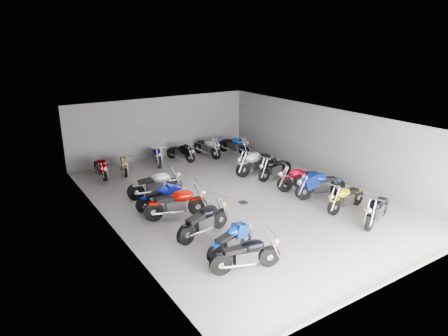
{
  "coord_description": "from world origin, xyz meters",
  "views": [
    {
      "loc": [
        -8.46,
        -12.22,
        6.2
      ],
      "look_at": [
        0.06,
        0.99,
        1.0
      ],
      "focal_mm": 32.0,
      "sensor_mm": 36.0,
      "label": 1
    }
  ],
  "objects": [
    {
      "name": "ground",
      "position": [
        0.0,
        0.0,
        0.0
      ],
      "size": [
        14.0,
        14.0,
        0.0
      ],
      "primitive_type": "plane",
      "color": "#9F9D97",
      "rests_on": "ground"
    },
    {
      "name": "wall_back",
      "position": [
        0.0,
        7.0,
        1.6
      ],
      "size": [
        10.0,
        0.1,
        3.2
      ],
      "primitive_type": "cube",
      "color": "slate",
      "rests_on": "ground"
    },
    {
      "name": "wall_left",
      "position": [
        -5.0,
        0.0,
        1.6
      ],
      "size": [
        0.1,
        14.0,
        3.2
      ],
      "primitive_type": "cube",
      "color": "slate",
      "rests_on": "ground"
    },
    {
      "name": "wall_right",
      "position": [
        5.0,
        0.0,
        1.6
      ],
      "size": [
        0.1,
        14.0,
        3.2
      ],
      "primitive_type": "cube",
      "color": "slate",
      "rests_on": "ground"
    },
    {
      "name": "ceiling",
      "position": [
        0.0,
        0.0,
        3.22
      ],
      "size": [
        10.0,
        14.0,
        0.04
      ],
      "primitive_type": "cube",
      "color": "black",
      "rests_on": "wall_back"
    },
    {
      "name": "drain_grate",
      "position": [
        0.0,
        -0.5,
        0.01
      ],
      "size": [
        0.32,
        0.32,
        0.01
      ],
      "primitive_type": "cube",
      "color": "black",
      "rests_on": "ground"
    },
    {
      "name": "motorcycle_left_a",
      "position": [
        -2.69,
        -4.43,
        0.49
      ],
      "size": [
        2.01,
        0.69,
        0.9
      ],
      "rotation": [
        0.0,
        0.0,
        -1.84
      ],
      "color": "black",
      "rests_on": "ground"
    },
    {
      "name": "motorcycle_left_b",
      "position": [
        -2.55,
        -3.45,
        0.45
      ],
      "size": [
        1.85,
        0.59,
        0.82
      ],
      "rotation": [
        0.0,
        0.0,
        -1.33
      ],
      "color": "black",
      "rests_on": "ground"
    },
    {
      "name": "motorcycle_left_c",
      "position": [
        -2.65,
        -2.03,
        0.53
      ],
      "size": [
        2.16,
        0.7,
        0.97
      ],
      "rotation": [
        0.0,
        0.0,
        -1.32
      ],
      "color": "black",
      "rests_on": "ground"
    },
    {
      "name": "motorcycle_left_d",
      "position": [
        -2.8,
        -0.33,
        0.55
      ],
      "size": [
        2.27,
        0.74,
        1.01
      ],
      "rotation": [
        0.0,
        0.0,
        -1.83
      ],
      "color": "black",
      "rests_on": "ground"
    },
    {
      "name": "motorcycle_left_e",
      "position": [
        -2.91,
        0.62,
        0.48
      ],
      "size": [
        1.98,
        0.46,
        0.87
      ],
      "rotation": [
        0.0,
        0.0,
        -1.7
      ],
      "color": "black",
      "rests_on": "ground"
    },
    {
      "name": "motorcycle_left_f",
      "position": [
        -2.63,
        1.88,
        0.54
      ],
      "size": [
        2.25,
        0.55,
        0.99
      ],
      "rotation": [
        0.0,
        0.0,
        -1.72
      ],
      "color": "black",
      "rests_on": "ground"
    },
    {
      "name": "motorcycle_right_a",
      "position": [
        2.84,
        -4.48,
        0.52
      ],
      "size": [
        2.07,
        0.87,
        0.94
      ],
      "rotation": [
        0.0,
        0.0,
        1.92
      ],
      "color": "black",
      "rests_on": "ground"
    },
    {
      "name": "motorcycle_right_b",
      "position": [
        2.79,
        -3.14,
        0.5
      ],
      "size": [
        2.07,
        0.46,
        0.91
      ],
      "rotation": [
        0.0,
        0.0,
        1.68
      ],
      "color": "black",
      "rests_on": "ground"
    },
    {
      "name": "motorcycle_right_c",
      "position": [
        2.9,
        -1.74,
        0.54
      ],
      "size": [
        2.22,
        0.68,
        0.99
      ],
      "rotation": [
        0.0,
        0.0,
        1.34
      ],
      "color": "black",
      "rests_on": "ground"
    },
    {
      "name": "motorcycle_right_d",
      "position": [
        2.79,
        -0.79,
        0.53
      ],
      "size": [
        2.1,
        0.91,
        0.96
      ],
      "rotation": [
        0.0,
        0.0,
        1.21
      ],
      "color": "black",
      "rests_on": "ground"
    },
    {
      "name": "motorcycle_right_e",
      "position": [
        2.84,
        1.01,
        0.49
      ],
      "size": [
        2.05,
        0.47,
        0.9
      ],
      "rotation": [
        0.0,
        0.0,
        1.69
      ],
      "color": "black",
      "rests_on": "ground"
    },
    {
      "name": "motorcycle_right_f",
      "position": [
        2.51,
        1.96,
        0.58
      ],
      "size": [
        2.4,
        0.49,
        1.05
      ],
      "rotation": [
        0.0,
        0.0,
        1.61
      ],
      "color": "black",
      "rests_on": "ground"
    },
    {
      "name": "motorcycle_back_a",
      "position": [
        -3.8,
        5.48,
        0.45
      ],
      "size": [
        0.37,
        1.88,
        0.83
      ],
      "rotation": [
        0.0,
        0.0,
        3.12
      ],
      "color": "black",
      "rests_on": "ground"
    },
    {
      "name": "motorcycle_back_b",
      "position": [
        -2.7,
        5.44,
        0.45
      ],
      "size": [
        0.57,
        1.83,
        0.82
      ],
      "rotation": [
        0.0,
        0.0,
        2.9
      ],
      "color": "black",
      "rests_on": "ground"
    },
    {
      "name": "motorcycle_back_c",
      "position": [
        -0.83,
        5.83,
        0.48
      ],
      "size": [
        0.64,
        1.96,
        0.88
      ],
      "rotation": [
        0.0,
        0.0,
        2.89
      ],
      "color": "black",
      "rests_on": "ground"
    },
    {
      "name": "motorcycle_back_d",
      "position": [
        0.49,
        5.76,
        0.45
      ],
      "size": [
        0.79,
        1.8,
        0.83
      ],
      "rotation": [
        0.0,
        0.0,
        3.51
      ],
      "color": "black",
      "rests_on": "ground"
    },
    {
      "name": "motorcycle_back_e",
      "position": [
        2.05,
        5.71,
        0.53
      ],
      "size": [
        0.51,
        2.19,
        0.96
      ],
      "rotation": [
        0.0,
        0.0,
        3.27
      ],
      "color": "black",
      "rests_on": "ground"
    },
    {
      "name": "motorcycle_back_f",
      "position": [
        3.51,
        5.3,
        0.51
      ],
      "size": [
        0.71,
        2.08,
        0.93
      ],
      "rotation": [
        0.0,
        0.0,
        3.42
      ],
      "color": "black",
      "rests_on": "ground"
    }
  ]
}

